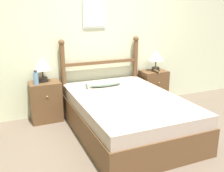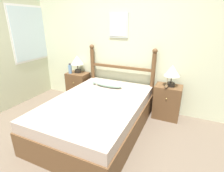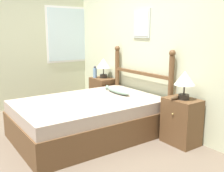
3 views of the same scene
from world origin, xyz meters
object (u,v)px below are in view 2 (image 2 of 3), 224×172
bed (97,115)px  table_lamp_right (172,72)px  nightstand_left (79,86)px  fish_pillow (108,85)px  nightstand_right (167,102)px  bottle (70,69)px  model_boat (167,86)px  table_lamp_left (77,61)px

bed → table_lamp_right: (1.02, 0.88, 0.64)m
nightstand_left → fish_pillow: nightstand_left is taller
bed → fish_pillow: fish_pillow is taller
nightstand_right → table_lamp_right: table_lamp_right is taller
nightstand_left → nightstand_right: 1.98m
nightstand_right → bottle: 2.16m
model_boat → table_lamp_left: bearing=175.8°
table_lamp_left → bottle: 0.24m
nightstand_right → model_boat: size_ratio=3.53×
table_lamp_right → model_boat: table_lamp_right is taller
table_lamp_right → bottle: table_lamp_right is taller
nightstand_left → bottle: size_ratio=2.75×
nightstand_left → table_lamp_right: bearing=-0.3°
table_lamp_left → fish_pillow: (0.91, -0.32, -0.32)m
bed → table_lamp_left: 1.50m
nightstand_right → table_lamp_right: (0.03, -0.01, 0.58)m
bottle → model_boat: size_ratio=1.28×
table_lamp_left → bottle: size_ratio=1.65×
nightstand_left → nightstand_right: (1.98, 0.00, 0.00)m
fish_pillow → nightstand_right: bearing=14.6°
nightstand_left → table_lamp_left: (-0.01, 0.03, 0.58)m
nightstand_left → bottle: bottle is taller
bottle → nightstand_right: bearing=2.3°
table_lamp_right → fish_pillow: table_lamp_right is taller
nightstand_right → nightstand_left: bearing=180.0°
table_lamp_left → table_lamp_right: (2.02, -0.05, 0.00)m
nightstand_left → bottle: (-0.13, -0.09, 0.42)m
table_lamp_left → model_boat: size_ratio=2.12×
model_boat → bottle: bearing=179.3°
nightstand_right → fish_pillow: (-1.09, -0.28, 0.27)m
bed → model_boat: model_boat is taller
nightstand_right → bottle: (-2.12, -0.09, 0.42)m
table_lamp_right → bottle: bearing=-178.0°
table_lamp_right → model_boat: 0.26m
bottle → fish_pillow: size_ratio=0.39×
bottle → fish_pillow: bearing=-10.8°
nightstand_right → bottle: bearing=-177.7°
nightstand_right → model_boat: (-0.03, -0.11, 0.35)m
nightstand_right → bed: bearing=-138.2°
table_lamp_left → table_lamp_right: size_ratio=1.00×
nightstand_left → bottle: 0.45m
table_lamp_right → bed: bearing=-139.3°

